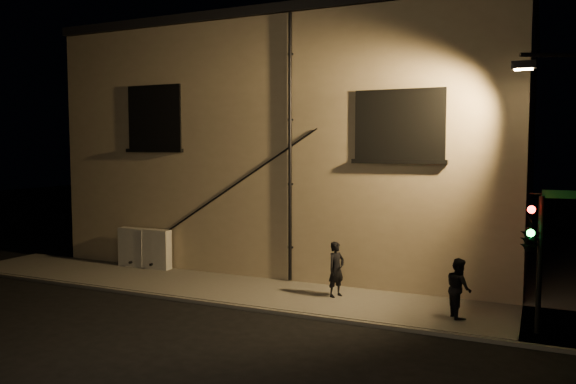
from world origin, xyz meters
The scene contains 7 objects.
ground centered at (0.00, 0.00, 0.00)m, with size 90.00×90.00×0.00m, color black.
sidewalk centered at (1.22, 4.39, 0.06)m, with size 21.00×16.00×0.12m.
building centered at (-3.00, 8.99, 4.40)m, with size 16.20×12.23×8.80m.
utility_cabinet centered at (-7.33, 2.70, 0.81)m, with size 2.09×0.35×1.37m, color #B7B3AE.
pedestrian_a centered at (0.14, 1.81, 0.90)m, with size 0.57×0.37×1.56m, color black.
pedestrian_b centered at (3.57, 1.20, 0.86)m, with size 0.72×0.56×1.49m, color black.
traffic_signal centered at (5.17, 0.58, 2.32)m, with size 1.21×1.92×3.27m.
Camera 1 is at (5.36, -13.00, 4.32)m, focal length 35.00 mm.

